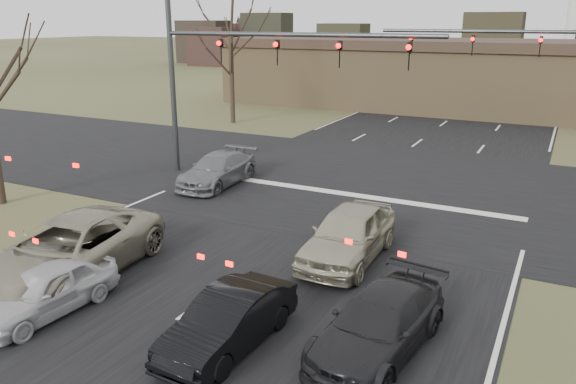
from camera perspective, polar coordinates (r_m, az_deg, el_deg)
name	(u,v)px	position (r m, az deg, el deg)	size (l,w,h in m)	color
ground	(120,363)	(12.53, -16.70, -16.33)	(360.00, 360.00, 0.00)	#404826
road_main	(499,83)	(68.10, 20.65, 10.36)	(14.00, 300.00, 0.02)	black
road_cross	(364,182)	(24.54, 7.76, 1.00)	(200.00, 14.00, 0.02)	black
building	(493,76)	(45.87, 20.11, 10.98)	(42.40, 10.40, 5.30)	olive
mast_arm_near	(234,62)	(24.10, -5.51, 13.03)	(12.12, 0.24, 8.00)	#383A3D
mast_arm_far	(546,57)	(30.42, 24.75, 12.32)	(11.12, 0.24, 8.00)	#383A3D
tree_left_far	(230,10)	(38.34, -5.94, 17.90)	(5.70, 5.70, 9.50)	black
car_silver_suv	(70,250)	(16.32, -21.30, -5.49)	(2.70, 5.86, 1.63)	gray
car_white_sedan	(47,289)	(14.72, -23.32, -9.08)	(1.44, 3.57, 1.22)	#BBBBBD
car_black_hatch	(229,321)	(12.33, -6.03, -12.87)	(1.31, 3.75, 1.23)	black
car_charcoal_sedan	(379,324)	(12.29, 9.23, -13.07)	(1.75, 4.30, 1.25)	black
car_grey_ahead	(218,170)	(24.03, -7.17, 2.27)	(1.84, 4.53, 1.31)	slate
car_silver_ahead	(349,234)	(16.47, 6.17, -4.26)	(1.85, 4.61, 1.57)	#AEA98D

